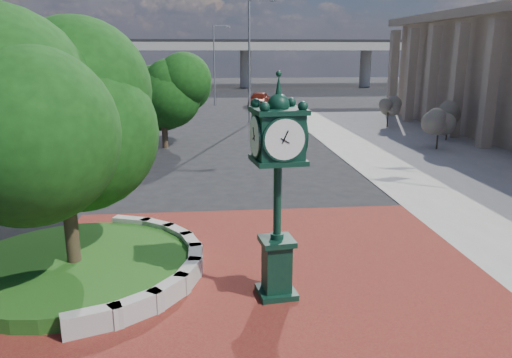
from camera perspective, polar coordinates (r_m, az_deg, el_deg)
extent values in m
plane|color=black|center=(14.07, 0.54, -9.99)|extent=(200.00, 200.00, 0.00)
cube|color=maroon|center=(13.16, 1.02, -11.70)|extent=(12.00, 12.00, 0.04)
cube|color=#9E9B93|center=(11.48, -18.22, -15.25)|extent=(1.29, 0.76, 0.54)
cube|color=#9E9B93|center=(11.73, -13.53, -14.23)|extent=(1.20, 1.04, 0.54)
cube|color=#9E9B93|center=(12.27, -9.89, -12.67)|extent=(1.00, 1.22, 0.54)
cube|color=#9E9B93|center=(13.03, -7.70, -10.91)|extent=(0.71, 1.30, 0.54)
cube|color=#9E9B93|center=(13.90, -6.95, -9.20)|extent=(0.35, 1.25, 0.54)
cube|color=#9E9B93|center=(14.79, -7.45, -7.72)|extent=(0.71, 1.30, 0.54)
cube|color=#9E9B93|center=(15.63, -8.95, -6.55)|extent=(1.00, 1.22, 0.54)
cube|color=#9E9B93|center=(16.34, -11.18, -5.70)|extent=(1.20, 1.04, 0.54)
cube|color=#9E9B93|center=(16.88, -13.93, -5.19)|extent=(1.29, 0.76, 0.54)
cylinder|color=#1D4A15|center=(14.39, -19.97, -9.48)|extent=(6.10, 6.10, 0.40)
cube|color=#9E9B93|center=(82.75, -4.79, 14.86)|extent=(90.00, 12.00, 1.20)
cube|color=black|center=(82.76, -4.80, 15.41)|extent=(90.00, 12.00, 0.40)
cylinder|color=#9E9B93|center=(83.90, -15.27, 12.02)|extent=(1.80, 1.80, 6.00)
cylinder|color=#9E9B93|center=(83.03, -1.21, 12.49)|extent=(1.80, 1.80, 6.00)
cylinder|color=#9E9B93|center=(86.89, 12.38, 12.25)|extent=(1.80, 1.80, 6.00)
cylinder|color=#38281C|center=(14.06, -20.28, -6.17)|extent=(0.36, 0.36, 2.17)
sphere|color=#10360E|center=(13.41, -21.25, 4.49)|extent=(5.20, 5.20, 5.20)
cylinder|color=#38281C|center=(31.23, -10.38, 5.25)|extent=(0.36, 0.36, 1.92)
sphere|color=#10360E|center=(30.96, -10.57, 9.43)|extent=(4.40, 4.40, 4.40)
cube|color=black|center=(12.51, 2.35, -12.83)|extent=(1.00, 1.00, 0.18)
cube|color=black|center=(12.21, 2.38, -9.94)|extent=(0.69, 0.69, 1.23)
cube|color=black|center=(11.95, 2.41, -7.11)|extent=(0.88, 0.88, 0.13)
cylinder|color=black|center=(11.62, 2.46, -2.44)|extent=(0.19, 0.19, 1.90)
cube|color=black|center=(11.27, 2.55, 4.98)|extent=(1.13, 1.13, 1.01)
cylinder|color=white|center=(10.78, 3.30, 4.53)|extent=(0.90, 0.18, 0.89)
cylinder|color=white|center=(11.77, 1.86, 5.39)|extent=(0.90, 0.18, 0.89)
cylinder|color=white|center=(11.15, -0.07, 4.88)|extent=(0.18, 0.90, 0.89)
cylinder|color=white|center=(11.42, 5.10, 5.06)|extent=(0.18, 0.90, 0.89)
sphere|color=black|center=(11.18, 2.59, 8.48)|extent=(0.49, 0.49, 0.49)
cone|color=black|center=(11.15, 2.61, 10.37)|extent=(0.20, 0.20, 0.56)
imported|color=#5C170D|center=(53.68, 0.34, 9.08)|extent=(3.01, 5.08, 1.62)
cylinder|color=slate|center=(40.85, -0.78, 13.07)|extent=(0.17, 0.17, 9.69)
cube|color=slate|center=(40.83, 1.91, 19.72)|extent=(0.58, 0.38, 0.16)
cylinder|color=slate|center=(55.51, -4.80, 12.73)|extent=(0.15, 0.15, 8.42)
cube|color=slate|center=(55.66, -3.99, 17.08)|extent=(1.69, 0.33, 0.11)
cube|color=slate|center=(55.77, -3.19, 16.99)|extent=(0.49, 0.28, 0.14)
cylinder|color=#38281C|center=(32.18, 20.02, 4.23)|extent=(0.10, 0.10, 1.20)
sphere|color=#A75387|center=(32.04, 20.17, 5.99)|extent=(1.20, 1.20, 1.20)
cylinder|color=#38281C|center=(35.61, 20.97, 5.06)|extent=(0.10, 0.10, 1.20)
sphere|color=#A75387|center=(35.48, 21.11, 6.65)|extent=(1.20, 1.20, 1.20)
cylinder|color=#38281C|center=(40.52, 14.79, 6.56)|extent=(0.10, 0.10, 1.20)
sphere|color=#A75387|center=(40.40, 14.88, 7.97)|extent=(1.20, 1.20, 1.20)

